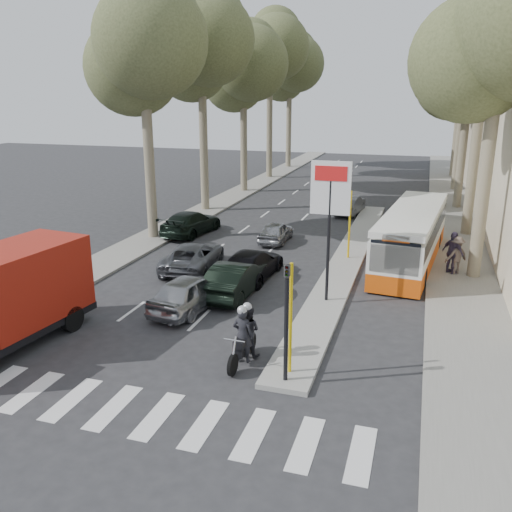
{
  "coord_description": "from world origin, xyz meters",
  "views": [
    {
      "loc": [
        6.55,
        -14.87,
        8.01
      ],
      "look_at": [
        0.24,
        5.32,
        1.6
      ],
      "focal_mm": 38.0,
      "sensor_mm": 36.0,
      "label": 1
    }
  ],
  "objects_px": {
    "motorcycle": "(245,334)",
    "silver_hatchback": "(190,292)",
    "city_bus": "(412,235)",
    "red_truck": "(9,296)",
    "dark_hatchback": "(235,279)"
  },
  "relations": [
    {
      "from": "city_bus",
      "to": "motorcycle",
      "type": "height_order",
      "value": "city_bus"
    },
    {
      "from": "dark_hatchback",
      "to": "city_bus",
      "type": "distance_m",
      "value": 9.44
    },
    {
      "from": "red_truck",
      "to": "city_bus",
      "type": "bearing_deg",
      "value": 53.65
    },
    {
      "from": "dark_hatchback",
      "to": "red_truck",
      "type": "distance_m",
      "value": 8.55
    },
    {
      "from": "silver_hatchback",
      "to": "city_bus",
      "type": "relative_size",
      "value": 0.39
    },
    {
      "from": "red_truck",
      "to": "city_bus",
      "type": "height_order",
      "value": "red_truck"
    },
    {
      "from": "red_truck",
      "to": "motorcycle",
      "type": "xyz_separation_m",
      "value": [
        7.64,
        1.22,
        -0.84
      ]
    },
    {
      "from": "motorcycle",
      "to": "city_bus",
      "type": "bearing_deg",
      "value": 71.58
    },
    {
      "from": "silver_hatchback",
      "to": "city_bus",
      "type": "xyz_separation_m",
      "value": [
        7.84,
        8.61,
        0.72
      ]
    },
    {
      "from": "motorcycle",
      "to": "silver_hatchback",
      "type": "bearing_deg",
      "value": 137.73
    },
    {
      "from": "dark_hatchback",
      "to": "red_truck",
      "type": "relative_size",
      "value": 0.68
    },
    {
      "from": "dark_hatchback",
      "to": "red_truck",
      "type": "height_order",
      "value": "red_truck"
    },
    {
      "from": "silver_hatchback",
      "to": "motorcycle",
      "type": "relative_size",
      "value": 1.83
    },
    {
      "from": "red_truck",
      "to": "silver_hatchback",
      "type": "bearing_deg",
      "value": 52.72
    },
    {
      "from": "silver_hatchback",
      "to": "red_truck",
      "type": "relative_size",
      "value": 0.66
    }
  ]
}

